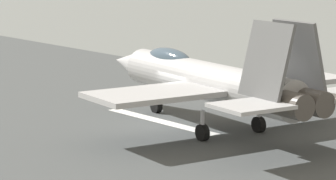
{
  "coord_description": "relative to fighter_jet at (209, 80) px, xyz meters",
  "views": [
    {
      "loc": [
        -31.71,
        26.37,
        8.86
      ],
      "look_at": [
        -2.06,
        1.93,
        2.2
      ],
      "focal_mm": 92.22,
      "sensor_mm": 36.0,
      "label": 1
    }
  ],
  "objects": [
    {
      "name": "ground_plane",
      "position": [
        2.04,
        0.62,
        -2.39
      ],
      "size": [
        400.0,
        400.0,
        0.0
      ],
      "primitive_type": "plane",
      "color": "slate"
    },
    {
      "name": "runway_strip",
      "position": [
        2.02,
        0.62,
        -2.38
      ],
      "size": [
        240.0,
        26.0,
        0.02
      ],
      "color": "#434748",
      "rests_on": "ground"
    },
    {
      "name": "fighter_jet",
      "position": [
        0.0,
        0.0,
        0.0
      ],
      "size": [
        16.94,
        13.34,
        5.58
      ],
      "color": "#ABACAD",
      "rests_on": "ground"
    }
  ]
}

